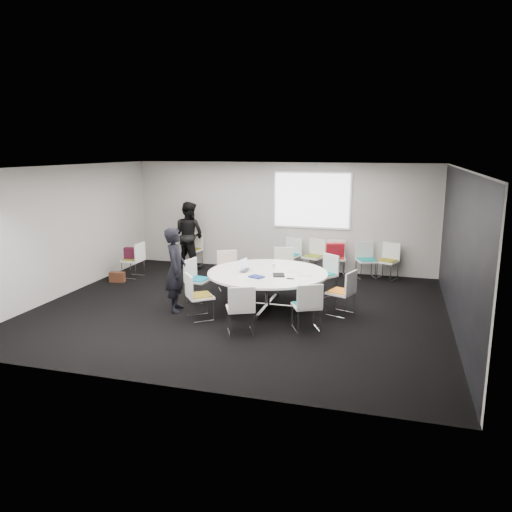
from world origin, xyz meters
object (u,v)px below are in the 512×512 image
(person_back, at_px, (189,235))
(cup, at_px, (273,266))
(chair_ring_a, at_px, (341,301))
(chair_back_c, at_px, (336,265))
(chair_ring_b, at_px, (324,282))
(chair_spare_left, at_px, (134,267))
(maroon_bag, at_px, (132,253))
(chair_ring_d, at_px, (229,278))
(chair_back_a, at_px, (290,262))
(person_main, at_px, (176,270))
(chair_ring_h, at_px, (306,315))
(laptop, at_px, (247,270))
(brown_bag, at_px, (117,277))
(chair_ring_g, at_px, (240,318))
(chair_ring_f, at_px, (200,305))
(conference_table, at_px, (268,280))
(chair_person_back, at_px, (192,256))
(chair_ring_c, at_px, (283,274))
(chair_back_d, at_px, (366,267))
(chair_ring_e, at_px, (198,288))
(chair_back_b, at_px, (313,263))
(chair_back_e, at_px, (387,268))

(person_back, xyz_separation_m, cup, (2.92, -2.41, -0.11))
(chair_ring_a, height_order, chair_back_c, same)
(chair_ring_b, bearing_deg, chair_spare_left, 33.98)
(chair_ring_b, bearing_deg, maroon_bag, 33.98)
(chair_ring_d, bearing_deg, chair_back_a, -145.27)
(chair_ring_d, height_order, person_main, person_main)
(chair_ring_h, bearing_deg, chair_spare_left, 126.76)
(chair_back_a, xyz_separation_m, laptop, (-0.25, -2.99, 0.47))
(person_main, height_order, brown_bag, person_main)
(chair_ring_g, xyz_separation_m, chair_back_a, (-0.09, 4.50, 0.00))
(chair_ring_a, xyz_separation_m, chair_ring_f, (-2.52, -0.99, 0.00))
(chair_back_c, relative_size, brown_bag, 2.44)
(chair_ring_b, bearing_deg, chair_ring_h, 126.64)
(chair_ring_f, bearing_deg, conference_table, 96.60)
(chair_back_c, bearing_deg, maroon_bag, 9.04)
(chair_person_back, bearing_deg, chair_ring_h, 142.87)
(chair_spare_left, xyz_separation_m, person_main, (2.12, -2.07, 0.55))
(conference_table, xyz_separation_m, chair_ring_c, (-0.06, 1.66, -0.28))
(brown_bag, bearing_deg, person_back, 60.22)
(chair_ring_a, relative_size, chair_back_a, 1.00)
(conference_table, xyz_separation_m, cup, (0.03, 0.35, 0.22))
(chair_back_d, bearing_deg, chair_ring_h, 56.60)
(conference_table, xyz_separation_m, chair_person_back, (-2.89, 2.93, -0.28))
(chair_ring_h, bearing_deg, person_back, 109.18)
(chair_ring_e, bearing_deg, chair_ring_d, 170.67)
(chair_back_a, distance_m, maroon_bag, 3.98)
(chair_ring_b, distance_m, person_main, 3.30)
(chair_ring_e, height_order, chair_back_a, same)
(chair_back_a, bearing_deg, chair_ring_f, 93.97)
(chair_ring_e, height_order, cup, chair_ring_e)
(chair_ring_b, distance_m, maroon_bag, 4.79)
(laptop, bearing_deg, chair_ring_d, 34.91)
(chair_ring_h, height_order, cup, chair_ring_h)
(chair_spare_left, bearing_deg, cup, -103.35)
(chair_ring_g, bearing_deg, chair_person_back, 97.17)
(conference_table, height_order, chair_back_a, chair_back_a)
(chair_spare_left, bearing_deg, person_main, -132.73)
(chair_ring_b, height_order, chair_back_c, same)
(conference_table, relative_size, brown_bag, 6.65)
(chair_back_b, bearing_deg, chair_ring_c, 89.98)
(chair_ring_b, relative_size, chair_back_a, 1.00)
(chair_person_back, bearing_deg, chair_back_e, -170.89)
(chair_ring_g, relative_size, chair_back_d, 1.00)
(chair_ring_e, bearing_deg, conference_table, 99.41)
(chair_ring_h, bearing_deg, chair_ring_g, 177.21)
(chair_ring_f, height_order, laptop, chair_ring_f)
(chair_ring_c, height_order, chair_person_back, same)
(chair_ring_d, distance_m, chair_person_back, 2.61)
(chair_ring_e, height_order, chair_ring_f, same)
(chair_ring_g, distance_m, chair_spare_left, 4.72)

